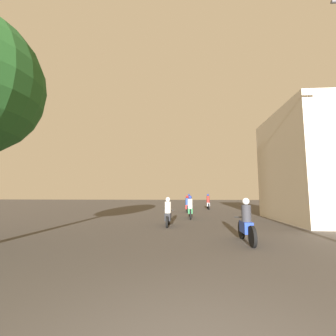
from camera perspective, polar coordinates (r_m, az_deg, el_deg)
The scene contains 7 objects.
motorcycle_blue at distance 8.45m, azimuth 19.27°, elevation -13.38°, with size 0.60×2.06×1.53m.
motorcycle_black at distance 12.05m, azimuth -0.01°, elevation -11.65°, with size 0.60×1.88×1.50m.
motorcycle_green at distance 15.76m, azimuth 5.65°, elevation -10.36°, with size 0.60×2.15×1.55m.
motorcycle_red at distance 20.86m, azimuth 4.89°, elevation -9.47°, with size 0.60×1.99×1.51m.
motorcycle_silver at distance 25.03m, azimuth 10.13°, elevation -8.78°, with size 0.60×2.07×1.65m.
motorcycle_yellow at distance 27.70m, azimuth 5.34°, elevation -8.62°, with size 0.60×2.03×1.64m.
building_right_near at distance 16.41m, azimuth 32.37°, elevation 0.47°, with size 4.07×6.97×6.78m.
Camera 1 is at (-0.18, -1.96, 1.68)m, focal length 24.00 mm.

